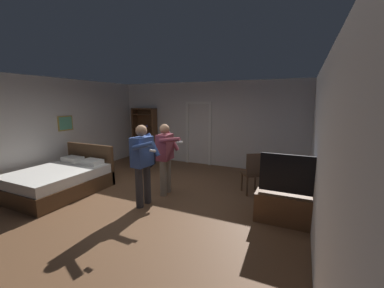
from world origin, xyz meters
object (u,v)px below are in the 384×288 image
bed (61,180)px  tv_flatscreen (293,205)px  laptop (274,166)px  suitcase_small (146,158)px  bookshelf (145,132)px  person_striped_shirt (165,154)px  wooden_chair (253,172)px  bottle_on_table (282,165)px  suitcase_dark (141,160)px  person_blue_shirt (143,160)px  side_table (275,178)px

bed → tv_flatscreen: 5.12m
laptop → suitcase_small: bearing=163.7°
bookshelf → person_striped_shirt: (2.53, -2.71, -0.07)m
tv_flatscreen → wooden_chair: size_ratio=1.29×
bottle_on_table → wooden_chair: bearing=167.8°
wooden_chair → suitcase_dark: size_ratio=1.55×
wooden_chair → suitcase_small: bearing=163.2°
wooden_chair → person_striped_shirt: size_ratio=0.60×
tv_flatscreen → suitcase_small: bearing=154.4°
bottle_on_table → wooden_chair: size_ratio=0.25×
bookshelf → laptop: 5.23m
laptop → person_blue_shirt: 2.81m
side_table → person_blue_shirt: size_ratio=0.42×
bookshelf → tv_flatscreen: (5.27, -3.01, -0.66)m
laptop → wooden_chair: size_ratio=0.37×
side_table → person_blue_shirt: (-2.42, -1.50, 0.51)m
laptop → bottle_on_table: bottle_on_table is taller
suitcase_small → side_table: bearing=-25.8°
tv_flatscreen → suitcase_dark: 5.06m
person_striped_shirt → person_blue_shirt: bearing=-97.1°
tv_flatscreen → suitcase_dark: size_ratio=2.00×
suitcase_dark → bookshelf: bearing=111.7°
person_blue_shirt → suitcase_dark: bearing=127.8°
bed → person_striped_shirt: bearing=22.5°
wooden_chair → bookshelf: bearing=156.6°
side_table → wooden_chair: wooden_chair is taller
suitcase_dark → person_blue_shirt: bearing=-59.5°
bed → person_striped_shirt: person_striped_shirt is taller
bookshelf → person_striped_shirt: bookshelf is taller
bed → person_striped_shirt: (2.33, 0.96, 0.65)m
tv_flatscreen → bottle_on_table: size_ratio=5.14×
laptop → person_blue_shirt: size_ratio=0.22×
bookshelf → laptop: (4.83, -1.99, -0.26)m
person_striped_shirt → wooden_chair: bearing=24.0°
wooden_chair → person_striped_shirt: (-1.84, -0.82, 0.40)m
wooden_chair → bottle_on_table: bearing=-12.2°
wooden_chair → suitcase_dark: wooden_chair is taller
bookshelf → person_blue_shirt: bookshelf is taller
suitcase_dark → laptop: bearing=-19.4°
side_table → wooden_chair: size_ratio=0.71×
bed → person_striped_shirt: 2.60m
person_striped_shirt → bottle_on_table: bearing=15.6°
bookshelf → tv_flatscreen: 6.11m
laptop → suitcase_dark: bearing=167.9°
person_blue_shirt → suitcase_small: size_ratio=2.93×
bed → person_blue_shirt: bearing=5.8°
side_table → suitcase_small: side_table is taller
side_table → bed: bearing=-159.6°
tv_flatscreen → suitcase_small: (-4.75, 2.28, -0.14)m
bookshelf → side_table: bookshelf is taller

